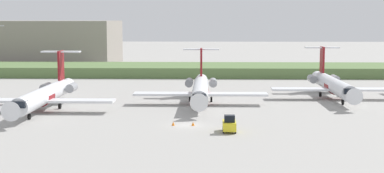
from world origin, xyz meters
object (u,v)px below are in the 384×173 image
Objects in this scene: regional_jet_second at (45,95)px; regional_jet_fourth at (333,85)px; safety_cone_front_marker at (173,124)px; regional_jet_third at (200,89)px; safety_cone_mid_marker at (193,124)px; baggage_tug at (229,124)px.

regional_jet_fourth is (49.08, 15.64, 0.00)m from regional_jet_second.
regional_jet_third is at bearing 80.48° from safety_cone_front_marker.
safety_cone_front_marker is at bearing 179.55° from safety_cone_mid_marker.
regional_jet_second is 33.16m from baggage_tug.
safety_cone_mid_marker is at bearing -0.45° from safety_cone_front_marker.
regional_jet_fourth is at bearing 47.89° from safety_cone_mid_marker.
regional_jet_second is 26.99m from safety_cone_mid_marker.
regional_jet_third is at bearing 87.98° from safety_cone_mid_marker.
regional_jet_third is 25.25m from baggage_tug.
baggage_tug is at bearing -29.47° from regional_jet_second.
regional_jet_second is 51.51m from regional_jet_fourth.
regional_jet_third is 56.36× the size of safety_cone_mid_marker.
regional_jet_third is 56.36× the size of safety_cone_front_marker.
safety_cone_mid_marker is (-0.73, -20.66, -2.26)m from regional_jet_third.
regional_jet_fourth is at bearing 44.91° from safety_cone_front_marker.
regional_jet_fourth reaches higher than baggage_tug.
safety_cone_front_marker is at bearing 150.80° from baggage_tug.
baggage_tug is (28.84, -16.30, -1.53)m from regional_jet_second.
regional_jet_second is 1.00× the size of regional_jet_third.
baggage_tug is at bearing -122.37° from regional_jet_fourth.
safety_cone_front_marker is (-3.46, -20.64, -2.26)m from regional_jet_third.
regional_jet_second is 56.36× the size of safety_cone_front_marker.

